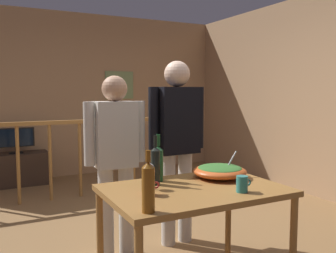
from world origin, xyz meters
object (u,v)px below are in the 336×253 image
Objects in this scene: wine_bottle_amber at (148,186)px; mug_red at (149,187)px; flat_screen_tv at (16,138)px; serving_table at (194,198)px; framed_picture at (119,85)px; stair_railing at (83,148)px; wine_bottle_green at (158,162)px; salad_bowl at (220,171)px; person_standing_left at (115,153)px; person_standing_right at (177,137)px; mug_teal at (242,184)px; wine_glass at (149,170)px; wine_bottle_dark at (155,165)px; tv_console at (17,169)px.

mug_red is at bearing 64.93° from wine_bottle_amber.
flat_screen_tv is 0.43× the size of serving_table.
stair_railing is at bearing -126.92° from framed_picture.
salad_bowl is at bearing -14.26° from wine_bottle_green.
flat_screen_tv is at bearing -76.84° from person_standing_left.
salad_bowl is 0.67m from person_standing_right.
wine_bottle_amber is 3.06× the size of mug_teal.
mug_red is at bearing -164.43° from salad_bowl.
mug_red is (-0.21, -0.31, -0.09)m from wine_bottle_green.
wine_glass is at bearing 65.38° from wine_bottle_amber.
framed_picture is 4.53× the size of mug_teal.
flat_screen_tv is at bearing 108.54° from salad_bowl.
wine_bottle_green is at bearing 108.76° from person_standing_left.
wine_bottle_dark is 0.28m from mug_red.
wine_bottle_green reaches higher than mug_teal.
wine_bottle_amber is at bearing -115.07° from mug_red.
wine_bottle_amber is at bearing -107.49° from framed_picture.
stair_railing reaches higher than mug_red.
mug_red is (-0.35, -0.02, 0.13)m from serving_table.
flat_screen_tv is at bearing -90.00° from tv_console.
wine_bottle_green is at bearing 54.10° from wine_bottle_dark.
wine_bottle_green is 0.38m from mug_red.
flat_screen_tv is 3.52m from wine_bottle_green.
flat_screen_tv is 1.26× the size of salad_bowl.
wine_bottle_green is 3.09× the size of mug_teal.
tv_console is at bearing 97.76° from mug_red.
person_standing_right is at bearing -68.52° from tv_console.
mug_teal is 0.61m from mug_red.
wine_bottle_amber is (-0.35, -0.61, 0.01)m from wine_bottle_green.
wine_bottle_green is 1.01× the size of wine_bottle_amber.
salad_bowl is at bearing 90.77° from person_standing_right.
salad_bowl is at bearing -98.16° from framed_picture.
mug_red is at bearing -82.18° from flat_screen_tv.
framed_picture is 3.95m from wine_bottle_green.
tv_console is 4.15m from wine_bottle_amber.
mug_red is (-0.68, -0.19, 0.00)m from salad_bowl.
flat_screen_tv is at bearing 105.37° from mug_teal.
wine_glass reaches higher than tv_console.
wine_glass reaches higher than mug_red.
salad_bowl is 0.27× the size of person_standing_left.
wine_glass is at bearing -81.06° from tv_console.
serving_table is (0.86, -3.75, 0.43)m from tv_console.
serving_table is at bearing -63.60° from wine_bottle_green.
flat_screen_tv is at bearing 127.48° from stair_railing.
wine_bottle_amber is 1.15m from person_standing_left.
mug_teal is (0.72, 0.09, -0.09)m from wine_bottle_amber.
wine_glass is 0.12m from wine_bottle_dark.
mug_red is (0.14, 0.30, -0.09)m from wine_bottle_amber.
person_standing_right reaches higher than wine_bottle_dark.
framed_picture is 0.33× the size of person_standing_left.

